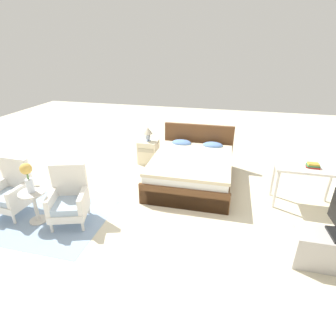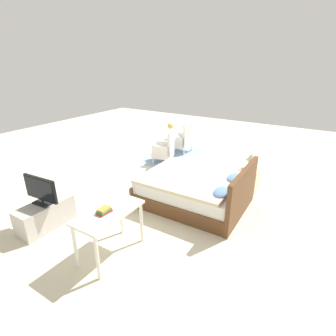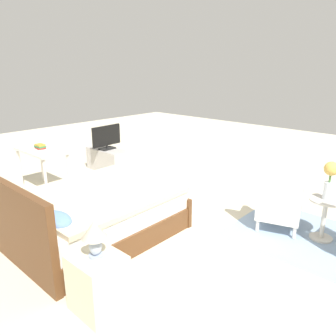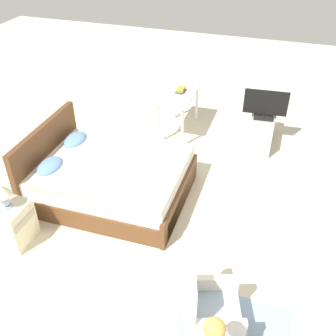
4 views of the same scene
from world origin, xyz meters
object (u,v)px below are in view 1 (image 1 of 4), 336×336
at_px(tv_stand, 333,250).
at_px(bed, 192,168).
at_px(table_lamp, 148,132).
at_px(armchair_by_window_right, 69,200).
at_px(side_table, 35,203).
at_px(nightstand, 148,152).
at_px(armchair_by_window_left, 12,192).
at_px(vanity_desk, 307,173).
at_px(book_stack, 313,165).
at_px(flower_vase, 27,175).

bearing_deg(tv_stand, bed, 138.51).
bearing_deg(table_lamp, armchair_by_window_right, -101.34).
bearing_deg(side_table, nightstand, 68.86).
xyz_separation_m(side_table, tv_stand, (4.28, 0.08, -0.11)).
bearing_deg(side_table, armchair_by_window_left, 164.81).
bearing_deg(armchair_by_window_right, tv_stand, -0.97).
bearing_deg(armchair_by_window_left, side_table, -15.19).
xyz_separation_m(bed, table_lamp, (-1.16, 0.74, 0.46)).
relative_size(armchair_by_window_right, tv_stand, 0.96).
relative_size(armchair_by_window_right, nightstand, 1.70).
bearing_deg(vanity_desk, book_stack, -14.04).
xyz_separation_m(nightstand, table_lamp, (-0.00, 0.00, 0.49)).
relative_size(side_table, tv_stand, 0.57).
bearing_deg(tv_stand, flower_vase, -178.93).
xyz_separation_m(bed, vanity_desk, (2.00, -0.40, 0.33)).
distance_m(side_table, vanity_desk, 4.48).
height_order(table_lamp, book_stack, table_lamp).
xyz_separation_m(nightstand, tv_stand, (3.25, -2.58, -0.04)).
distance_m(side_table, nightstand, 2.86).
bearing_deg(armchair_by_window_right, bed, 46.89).
relative_size(side_table, book_stack, 2.41).
distance_m(armchair_by_window_left, vanity_desk, 4.94).
relative_size(bed, armchair_by_window_right, 2.22).
bearing_deg(flower_vase, book_stack, 19.47).
xyz_separation_m(tv_stand, vanity_desk, (-0.08, 1.44, 0.40)).
distance_m(bed, armchair_by_window_left, 3.26).
distance_m(armchair_by_window_left, tv_stand, 4.83).
xyz_separation_m(armchair_by_window_left, nightstand, (1.57, 2.52, -0.11)).
bearing_deg(side_table, vanity_desk, 19.94).
xyz_separation_m(armchair_by_window_left, table_lamp, (1.57, 2.52, 0.37)).
relative_size(armchair_by_window_left, tv_stand, 0.96).
bearing_deg(bed, vanity_desk, -11.41).
height_order(flower_vase, nightstand, flower_vase).
relative_size(nightstand, vanity_desk, 0.52).
distance_m(vanity_desk, book_stack, 0.16).
distance_m(armchair_by_window_right, nightstand, 2.57).
height_order(armchair_by_window_left, side_table, armchair_by_window_left).
height_order(bed, book_stack, bed).
bearing_deg(flower_vase, armchair_by_window_right, 15.34).
xyz_separation_m(armchair_by_window_left, flower_vase, (0.54, -0.15, 0.45)).
xyz_separation_m(armchair_by_window_right, side_table, (-0.52, -0.14, -0.04)).
height_order(armchair_by_window_right, side_table, armchair_by_window_right).
bearing_deg(bed, tv_stand, -41.49).
relative_size(side_table, nightstand, 1.00).
relative_size(side_table, flower_vase, 1.14).
bearing_deg(flower_vase, nightstand, 68.86).
relative_size(flower_vase, book_stack, 2.12).
xyz_separation_m(armchair_by_window_left, tv_stand, (4.82, -0.07, -0.15)).
bearing_deg(side_table, book_stack, 19.47).
relative_size(tv_stand, vanity_desk, 0.92).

